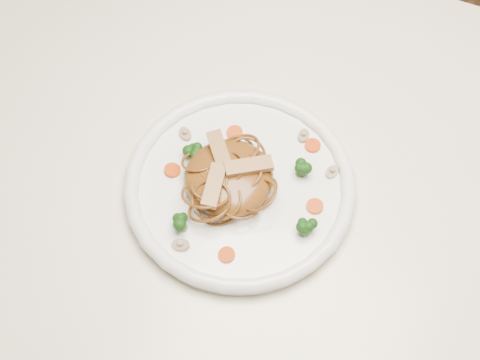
% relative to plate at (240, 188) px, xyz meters
% --- Properties ---
extents(ground, '(4.00, 4.00, 0.00)m').
position_rel_plate_xyz_m(ground, '(0.08, 0.06, -0.76)').
color(ground, '#4E341B').
rests_on(ground, ground).
extents(table, '(1.20, 0.80, 0.75)m').
position_rel_plate_xyz_m(table, '(0.08, 0.06, -0.11)').
color(table, beige).
rests_on(table, ground).
extents(plate, '(0.38, 0.38, 0.02)m').
position_rel_plate_xyz_m(plate, '(0.00, 0.00, 0.00)').
color(plate, white).
rests_on(plate, table).
extents(noodle_mound, '(0.14, 0.14, 0.04)m').
position_rel_plate_xyz_m(noodle_mound, '(-0.01, -0.00, 0.03)').
color(noodle_mound, brown).
rests_on(noodle_mound, plate).
extents(chicken_a, '(0.06, 0.05, 0.01)m').
position_rel_plate_xyz_m(chicken_a, '(0.01, 0.01, 0.05)').
color(chicken_a, '#AB8251').
rests_on(chicken_a, noodle_mound).
extents(chicken_b, '(0.05, 0.06, 0.01)m').
position_rel_plate_xyz_m(chicken_b, '(-0.04, 0.02, 0.05)').
color(chicken_b, '#AB8251').
rests_on(chicken_b, noodle_mound).
extents(chicken_c, '(0.03, 0.07, 0.01)m').
position_rel_plate_xyz_m(chicken_c, '(-0.02, -0.03, 0.05)').
color(chicken_c, '#AB8251').
rests_on(chicken_c, noodle_mound).
extents(broccoli_0, '(0.03, 0.03, 0.03)m').
position_rel_plate_xyz_m(broccoli_0, '(0.07, 0.05, 0.02)').
color(broccoli_0, '#11410D').
rests_on(broccoli_0, plate).
extents(broccoli_1, '(0.03, 0.03, 0.03)m').
position_rel_plate_xyz_m(broccoli_1, '(-0.08, 0.02, 0.02)').
color(broccoli_1, '#11410D').
rests_on(broccoli_1, plate).
extents(broccoli_2, '(0.03, 0.03, 0.03)m').
position_rel_plate_xyz_m(broccoli_2, '(-0.04, -0.09, 0.02)').
color(broccoli_2, '#11410D').
rests_on(broccoli_2, plate).
extents(broccoli_3, '(0.03, 0.03, 0.03)m').
position_rel_plate_xyz_m(broccoli_3, '(0.10, -0.03, 0.02)').
color(broccoli_3, '#11410D').
rests_on(broccoli_3, plate).
extents(carrot_0, '(0.02, 0.02, 0.00)m').
position_rel_plate_xyz_m(carrot_0, '(0.07, 0.10, 0.01)').
color(carrot_0, '#C33107').
rests_on(carrot_0, plate).
extents(carrot_1, '(0.03, 0.03, 0.00)m').
position_rel_plate_xyz_m(carrot_1, '(-0.09, -0.02, 0.01)').
color(carrot_1, '#C33107').
rests_on(carrot_1, plate).
extents(carrot_2, '(0.03, 0.03, 0.00)m').
position_rel_plate_xyz_m(carrot_2, '(0.10, 0.01, 0.01)').
color(carrot_2, '#C33107').
rests_on(carrot_2, plate).
extents(carrot_3, '(0.02, 0.02, 0.00)m').
position_rel_plate_xyz_m(carrot_3, '(-0.04, 0.07, 0.01)').
color(carrot_3, '#C33107').
rests_on(carrot_3, plate).
extents(carrot_4, '(0.03, 0.03, 0.00)m').
position_rel_plate_xyz_m(carrot_4, '(0.02, -0.10, 0.01)').
color(carrot_4, '#C33107').
rests_on(carrot_4, plate).
extents(mushroom_0, '(0.03, 0.03, 0.01)m').
position_rel_plate_xyz_m(mushroom_0, '(-0.03, -0.11, 0.01)').
color(mushroom_0, tan).
rests_on(mushroom_0, plate).
extents(mushroom_1, '(0.03, 0.03, 0.01)m').
position_rel_plate_xyz_m(mushroom_1, '(0.11, 0.07, 0.01)').
color(mushroom_1, tan).
rests_on(mushroom_1, plate).
extents(mushroom_2, '(0.03, 0.03, 0.01)m').
position_rel_plate_xyz_m(mushroom_2, '(-0.10, 0.04, 0.01)').
color(mushroom_2, tan).
rests_on(mushroom_2, plate).
extents(mushroom_3, '(0.02, 0.02, 0.01)m').
position_rel_plate_xyz_m(mushroom_3, '(0.05, 0.11, 0.01)').
color(mushroom_3, tan).
rests_on(mushroom_3, plate).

